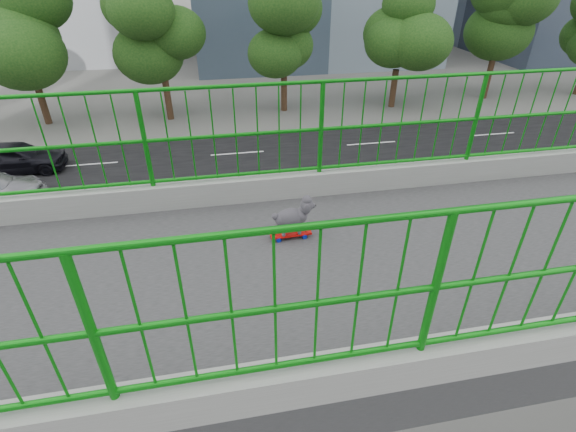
# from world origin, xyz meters

# --- Properties ---
(road) EXTENTS (18.00, 90.00, 0.02)m
(road) POSITION_xyz_m (-13.00, 0.00, 0.01)
(road) COLOR black
(road) RESTS_ON ground
(footbridge) EXTENTS (3.00, 24.00, 7.00)m
(footbridge) POSITION_xyz_m (0.00, 0.00, 5.22)
(footbridge) COLOR #2D2D2F
(footbridge) RESTS_ON ground
(railing) EXTENTS (3.00, 24.00, 1.42)m
(railing) POSITION_xyz_m (0.00, 0.00, 7.21)
(railing) COLOR gray
(railing) RESTS_ON footbridge
(street_trees) EXTENTS (5.30, 60.40, 7.26)m
(street_trees) POSITION_xyz_m (-26.03, 1.06, 4.72)
(street_trees) COLOR black
(street_trees) RESTS_ON ground
(skateboard) EXTENTS (0.15, 0.45, 0.06)m
(skateboard) POSITION_xyz_m (-0.48, -0.54, 7.04)
(skateboard) COLOR red
(skateboard) RESTS_ON footbridge
(poodle) EXTENTS (0.21, 0.48, 0.39)m
(poodle) POSITION_xyz_m (-0.48, -0.52, 7.27)
(poodle) COLOR #323035
(poodle) RESTS_ON skateboard
(car_0) EXTENTS (1.64, 4.09, 1.39)m
(car_0) POSITION_xyz_m (-6.00, 4.19, 0.70)
(car_0) COLOR black
(car_0) RESTS_ON ground
(car_2) EXTENTS (2.30, 4.99, 1.39)m
(car_2) POSITION_xyz_m (-12.40, 2.01, 0.69)
(car_2) COLOR #AC0608
(car_2) RESTS_ON ground
(car_4) EXTENTS (1.88, 4.68, 1.59)m
(car_4) POSITION_xyz_m (-18.80, -11.29, 0.80)
(car_4) COLOR black
(car_4) RESTS_ON ground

